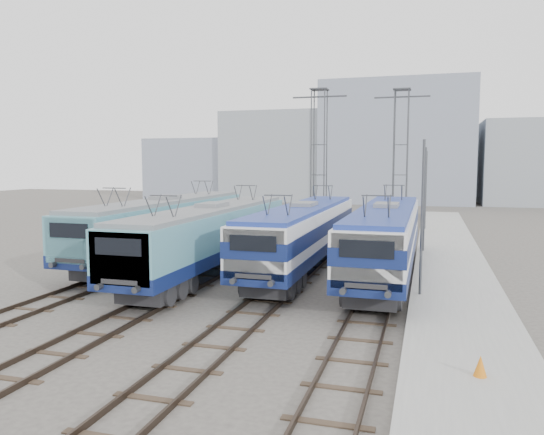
% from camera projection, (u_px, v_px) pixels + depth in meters
% --- Properties ---
extents(ground, '(160.00, 160.00, 0.00)m').
position_uv_depth(ground, '(219.00, 298.00, 23.67)').
color(ground, '#514C47').
extents(platform, '(4.00, 70.00, 0.30)m').
position_uv_depth(platform, '(453.00, 272.00, 28.40)').
color(platform, '#9E9E99').
rests_on(platform, ground).
extents(locomotive_far_left, '(2.93, 18.52, 3.48)m').
position_uv_depth(locomotive_far_left, '(164.00, 223.00, 32.66)').
color(locomotive_far_left, '#101D53').
rests_on(locomotive_far_left, ground).
extents(locomotive_center_left, '(2.85, 18.00, 3.39)m').
position_uv_depth(locomotive_center_left, '(211.00, 234.00, 28.26)').
color(locomotive_center_left, '#101D53').
rests_on(locomotive_center_left, ground).
extents(locomotive_center_right, '(2.82, 17.82, 3.35)m').
position_uv_depth(locomotive_center_right, '(303.00, 231.00, 29.27)').
color(locomotive_center_right, '#101D53').
rests_on(locomotive_center_right, ground).
extents(locomotive_far_right, '(2.88, 18.19, 3.42)m').
position_uv_depth(locomotive_far_right, '(386.00, 234.00, 27.67)').
color(locomotive_far_right, '#101D53').
rests_on(locomotive_far_right, ground).
extents(catenary_tower_west, '(4.50, 1.20, 12.00)m').
position_uv_depth(catenary_tower_west, '(319.00, 155.00, 43.96)').
color(catenary_tower_west, '#3F4247').
rests_on(catenary_tower_west, ground).
extents(catenary_tower_east, '(4.50, 1.20, 12.00)m').
position_uv_depth(catenary_tower_east, '(401.00, 155.00, 44.03)').
color(catenary_tower_east, '#3F4247').
rests_on(catenary_tower_east, ground).
extents(mast_front, '(0.12, 0.12, 7.00)m').
position_uv_depth(mast_front, '(422.00, 221.00, 22.78)').
color(mast_front, '#3F4247').
rests_on(mast_front, ground).
extents(mast_mid, '(0.12, 0.12, 7.00)m').
position_uv_depth(mast_mid, '(425.00, 202.00, 34.23)').
color(mast_mid, '#3F4247').
rests_on(mast_mid, ground).
extents(mast_rear, '(0.12, 0.12, 7.00)m').
position_uv_depth(mast_rear, '(426.00, 192.00, 45.67)').
color(mast_rear, '#3F4247').
rests_on(mast_rear, ground).
extents(safety_cone, '(0.35, 0.35, 0.58)m').
position_uv_depth(safety_cone, '(480.00, 366.00, 14.18)').
color(safety_cone, orange).
rests_on(safety_cone, platform).
extents(building_west, '(18.00, 12.00, 14.00)m').
position_uv_depth(building_west, '(283.00, 157.00, 86.03)').
color(building_west, '#8F97A0').
rests_on(building_west, ground).
extents(building_center, '(22.00, 14.00, 18.00)m').
position_uv_depth(building_center, '(397.00, 143.00, 80.74)').
color(building_center, '#8790A3').
rests_on(building_center, ground).
extents(building_east, '(16.00, 12.00, 12.00)m').
position_uv_depth(building_east, '(541.00, 163.00, 75.39)').
color(building_east, '#8F97A0').
rests_on(building_east, ground).
extents(building_far_west, '(14.00, 10.00, 10.00)m').
position_uv_depth(building_far_west, '(193.00, 169.00, 90.76)').
color(building_far_west, '#8790A3').
rests_on(building_far_west, ground).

